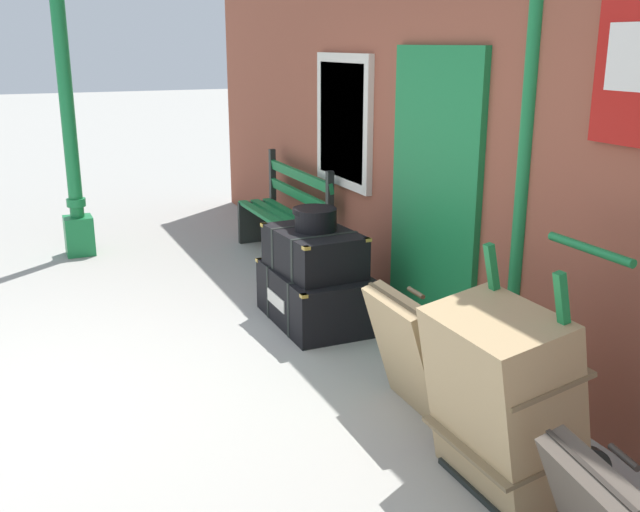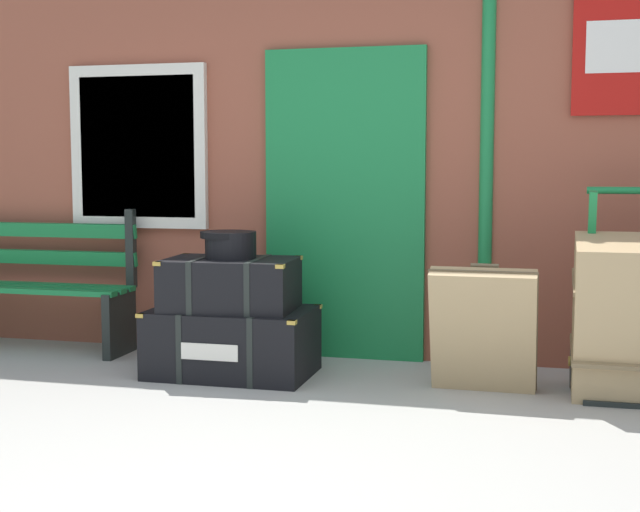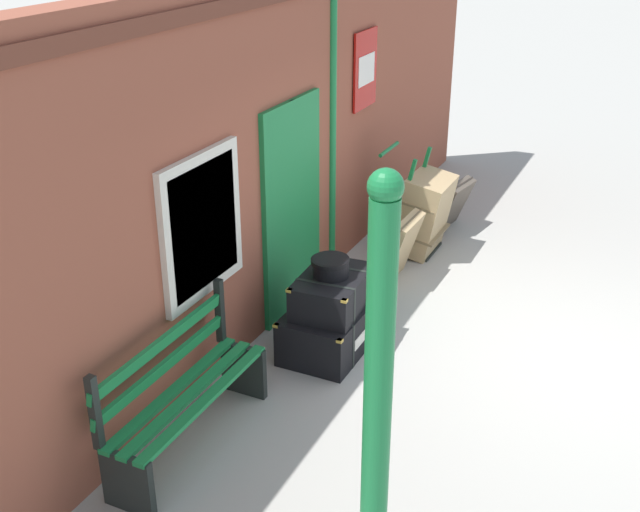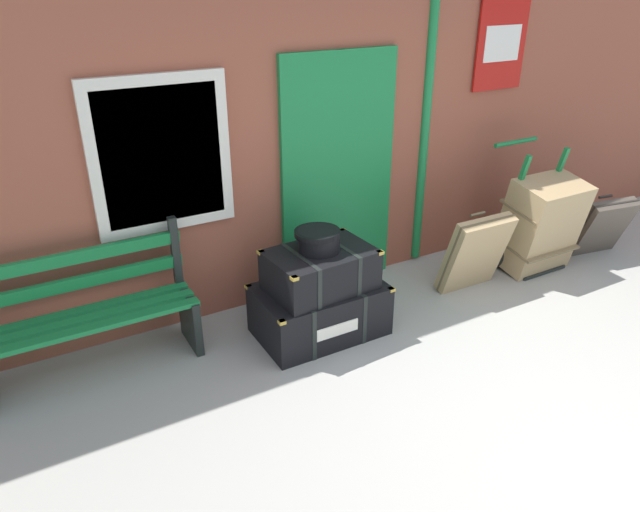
{
  "view_description": "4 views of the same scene",
  "coord_description": "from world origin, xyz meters",
  "px_view_note": "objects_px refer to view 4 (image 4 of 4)",
  "views": [
    {
      "loc": [
        4.35,
        -0.38,
        2.12
      ],
      "look_at": [
        -0.36,
        1.67,
        0.61
      ],
      "focal_mm": 41.11,
      "sensor_mm": 36.0,
      "label": 1
    },
    {
      "loc": [
        1.29,
        -3.46,
        1.32
      ],
      "look_at": [
        -0.07,
        1.83,
        0.76
      ],
      "focal_mm": 49.93,
      "sensor_mm": 36.0,
      "label": 2
    },
    {
      "loc": [
        -6.27,
        -0.83,
        3.8
      ],
      "look_at": [
        -0.6,
        1.87,
        0.9
      ],
      "focal_mm": 44.27,
      "sensor_mm": 36.0,
      "label": 3
    },
    {
      "loc": [
        -2.61,
        -1.77,
        2.67
      ],
      "look_at": [
        -0.57,
        1.84,
        0.64
      ],
      "focal_mm": 32.95,
      "sensor_mm": 36.0,
      "label": 4
    }
  ],
  "objects_px": {
    "platform_bench": "(81,317)",
    "porters_trolley": "(523,237)",
    "suitcase_charcoal": "(475,253)",
    "suitcase_slate": "(602,226)",
    "round_hatbox": "(319,239)",
    "steamer_trunk_middle": "(320,270)",
    "steamer_trunk_base": "(320,310)",
    "large_brown_trunk": "(540,224)"
  },
  "relations": [
    {
      "from": "suitcase_slate",
      "to": "porters_trolley",
      "type": "bearing_deg",
      "value": 160.71
    },
    {
      "from": "steamer_trunk_base",
      "to": "suitcase_charcoal",
      "type": "bearing_deg",
      "value": -2.84
    },
    {
      "from": "round_hatbox",
      "to": "suitcase_slate",
      "type": "relative_size",
      "value": 0.55
    },
    {
      "from": "steamer_trunk_base",
      "to": "suitcase_slate",
      "type": "distance_m",
      "value": 3.22
    },
    {
      "from": "steamer_trunk_middle",
      "to": "suitcase_slate",
      "type": "relative_size",
      "value": 1.31
    },
    {
      "from": "steamer_trunk_middle",
      "to": "round_hatbox",
      "type": "height_order",
      "value": "round_hatbox"
    },
    {
      "from": "steamer_trunk_base",
      "to": "round_hatbox",
      "type": "xyz_separation_m",
      "value": [
        -0.01,
        0.0,
        0.63
      ]
    },
    {
      "from": "steamer_trunk_middle",
      "to": "porters_trolley",
      "type": "bearing_deg",
      "value": 3.26
    },
    {
      "from": "porters_trolley",
      "to": "suitcase_slate",
      "type": "relative_size",
      "value": 1.85
    },
    {
      "from": "steamer_trunk_base",
      "to": "steamer_trunk_middle",
      "type": "relative_size",
      "value": 1.2
    },
    {
      "from": "porters_trolley",
      "to": "suitcase_slate",
      "type": "height_order",
      "value": "porters_trolley"
    },
    {
      "from": "steamer_trunk_base",
      "to": "steamer_trunk_middle",
      "type": "bearing_deg",
      "value": -96.29
    },
    {
      "from": "large_brown_trunk",
      "to": "suitcase_slate",
      "type": "height_order",
      "value": "large_brown_trunk"
    },
    {
      "from": "steamer_trunk_middle",
      "to": "round_hatbox",
      "type": "relative_size",
      "value": 2.4
    },
    {
      "from": "large_brown_trunk",
      "to": "suitcase_charcoal",
      "type": "xyz_separation_m",
      "value": [
        -0.84,
        -0.02,
        -0.1
      ]
    },
    {
      "from": "platform_bench",
      "to": "steamer_trunk_base",
      "type": "height_order",
      "value": "platform_bench"
    },
    {
      "from": "platform_bench",
      "to": "suitcase_slate",
      "type": "distance_m",
      "value": 4.97
    },
    {
      "from": "platform_bench",
      "to": "steamer_trunk_base",
      "type": "bearing_deg",
      "value": -13.37
    },
    {
      "from": "round_hatbox",
      "to": "suitcase_charcoal",
      "type": "height_order",
      "value": "round_hatbox"
    },
    {
      "from": "steamer_trunk_middle",
      "to": "large_brown_trunk",
      "type": "height_order",
      "value": "large_brown_trunk"
    },
    {
      "from": "suitcase_charcoal",
      "to": "round_hatbox",
      "type": "bearing_deg",
      "value": 177.15
    },
    {
      "from": "steamer_trunk_middle",
      "to": "large_brown_trunk",
      "type": "relative_size",
      "value": 0.89
    },
    {
      "from": "steamer_trunk_base",
      "to": "suitcase_charcoal",
      "type": "xyz_separation_m",
      "value": [
        1.57,
        -0.08,
        0.16
      ]
    },
    {
      "from": "steamer_trunk_middle",
      "to": "round_hatbox",
      "type": "distance_m",
      "value": 0.26
    },
    {
      "from": "steamer_trunk_middle",
      "to": "round_hatbox",
      "type": "bearing_deg",
      "value": 112.61
    },
    {
      "from": "round_hatbox",
      "to": "large_brown_trunk",
      "type": "distance_m",
      "value": 2.44
    },
    {
      "from": "platform_bench",
      "to": "porters_trolley",
      "type": "height_order",
      "value": "porters_trolley"
    },
    {
      "from": "platform_bench",
      "to": "round_hatbox",
      "type": "height_order",
      "value": "platform_bench"
    },
    {
      "from": "platform_bench",
      "to": "steamer_trunk_middle",
      "type": "relative_size",
      "value": 1.9
    },
    {
      "from": "round_hatbox",
      "to": "suitcase_charcoal",
      "type": "bearing_deg",
      "value": -2.85
    },
    {
      "from": "round_hatbox",
      "to": "suitcase_slate",
      "type": "xyz_separation_m",
      "value": [
        3.22,
        -0.16,
        -0.52
      ]
    },
    {
      "from": "suitcase_slate",
      "to": "steamer_trunk_base",
      "type": "bearing_deg",
      "value": 177.11
    },
    {
      "from": "large_brown_trunk",
      "to": "suitcase_charcoal",
      "type": "bearing_deg",
      "value": -178.45
    },
    {
      "from": "suitcase_charcoal",
      "to": "steamer_trunk_base",
      "type": "bearing_deg",
      "value": 177.16
    },
    {
      "from": "platform_bench",
      "to": "porters_trolley",
      "type": "bearing_deg",
      "value": -3.99
    },
    {
      "from": "platform_bench",
      "to": "porters_trolley",
      "type": "xyz_separation_m",
      "value": [
        4.12,
        -0.29,
        -0.17
      ]
    },
    {
      "from": "steamer_trunk_base",
      "to": "large_brown_trunk",
      "type": "xyz_separation_m",
      "value": [
        2.4,
        -0.05,
        0.26
      ]
    },
    {
      "from": "suitcase_charcoal",
      "to": "steamer_trunk_middle",
      "type": "bearing_deg",
      "value": 177.75
    },
    {
      "from": "steamer_trunk_middle",
      "to": "large_brown_trunk",
      "type": "distance_m",
      "value": 2.41
    },
    {
      "from": "suitcase_charcoal",
      "to": "platform_bench",
      "type": "bearing_deg",
      "value": 171.58
    },
    {
      "from": "platform_bench",
      "to": "suitcase_slate",
      "type": "xyz_separation_m",
      "value": [
        4.93,
        -0.57,
        -0.13
      ]
    },
    {
      "from": "suitcase_charcoal",
      "to": "suitcase_slate",
      "type": "bearing_deg",
      "value": -2.93
    }
  ]
}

